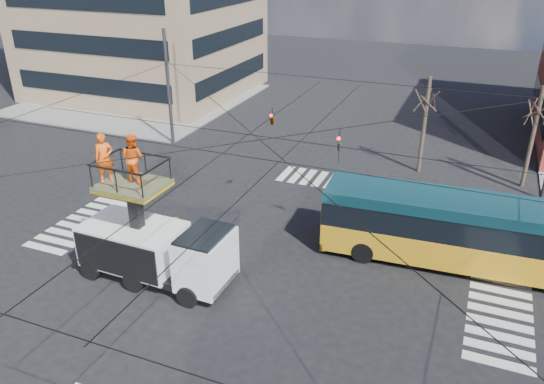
{
  "coord_description": "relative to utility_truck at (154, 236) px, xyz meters",
  "views": [
    {
      "loc": [
        8.03,
        -18.45,
        13.11
      ],
      "look_at": [
        0.1,
        1.06,
        3.13
      ],
      "focal_mm": 35.0,
      "sensor_mm": 36.0,
      "label": 1
    }
  ],
  "objects": [
    {
      "name": "ground",
      "position": [
        3.67,
        2.65,
        -2.08
      ],
      "size": [
        120.0,
        120.0,
        0.0
      ],
      "primitive_type": "plane",
      "color": "black",
      "rests_on": "ground"
    },
    {
      "name": "flagger",
      "position": [
        6.57,
        6.2,
        -1.09
      ],
      "size": [
        0.95,
        1.39,
        1.99
      ],
      "primitive_type": "imported",
      "rotation": [
        0.0,
        0.0,
        -1.39
      ],
      "color": "#FF5810",
      "rests_on": "ground"
    },
    {
      "name": "worker_ground",
      "position": [
        -0.13,
        1.84,
        -1.07
      ],
      "size": [
        0.54,
        1.2,
        2.01
      ],
      "primitive_type": "imported",
      "rotation": [
        0.0,
        0.0,
        1.61
      ],
      "color": "orange",
      "rests_on": "ground"
    },
    {
      "name": "overhead_network",
      "position": [
        3.59,
        3.06,
        2.21
      ],
      "size": [
        24.24,
        24.24,
        8.0
      ],
      "color": "#2D2D30",
      "rests_on": "ground"
    },
    {
      "name": "traffic_cone",
      "position": [
        -2.19,
        0.84,
        -1.71
      ],
      "size": [
        0.36,
        0.36,
        0.74
      ],
      "primitive_type": "cone",
      "color": "#E06109",
      "rests_on": "ground"
    },
    {
      "name": "utility_truck",
      "position": [
        0.0,
        0.0,
        0.0
      ],
      "size": [
        7.05,
        2.77,
        6.35
      ],
      "rotation": [
        0.0,
        0.0,
        -0.02
      ],
      "color": "black",
      "rests_on": "ground"
    },
    {
      "name": "sidewalk_nw",
      "position": [
        -17.33,
        23.65,
        -2.02
      ],
      "size": [
        18.0,
        18.0,
        0.12
      ],
      "primitive_type": "cube",
      "color": "slate",
      "rests_on": "ground"
    },
    {
      "name": "city_bus",
      "position": [
        12.27,
        6.0,
        -0.35
      ],
      "size": [
        13.18,
        3.35,
        3.2
      ],
      "rotation": [
        0.0,
        0.0,
        0.06
      ],
      "color": "#F0AF16",
      "rests_on": "ground"
    },
    {
      "name": "tree_a",
      "position": [
        8.67,
        16.15,
        2.55
      ],
      "size": [
        2.0,
        2.0,
        6.0
      ],
      "color": "#382B21",
      "rests_on": "ground"
    },
    {
      "name": "tree_b",
      "position": [
        14.67,
        16.15,
        2.55
      ],
      "size": [
        2.0,
        2.0,
        6.0
      ],
      "color": "#382B21",
      "rests_on": "ground"
    },
    {
      "name": "crosswalks",
      "position": [
        3.67,
        2.65,
        -2.07
      ],
      "size": [
        22.4,
        22.4,
        0.02
      ],
      "primitive_type": null,
      "color": "silver",
      "rests_on": "ground"
    }
  ]
}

